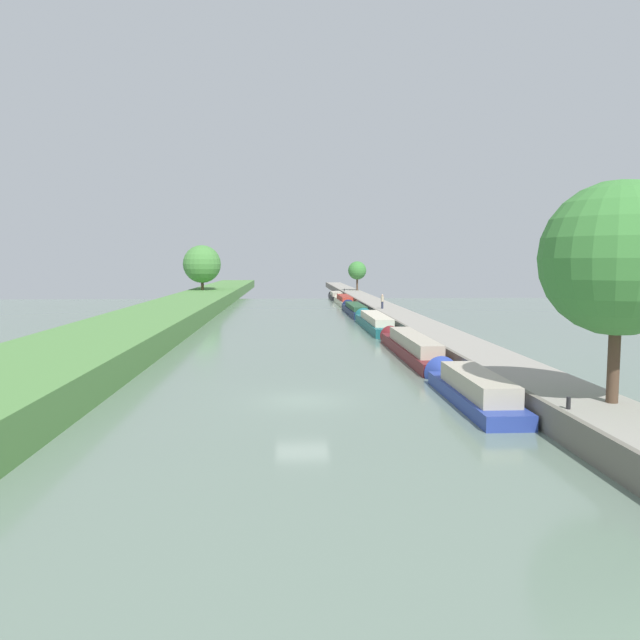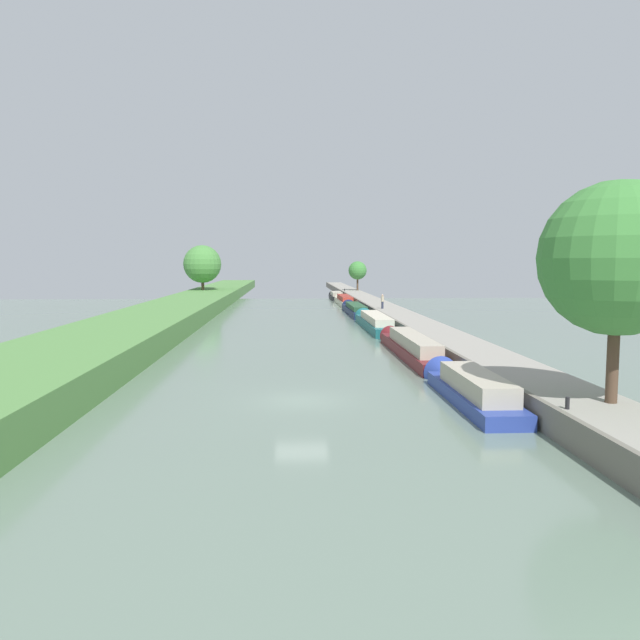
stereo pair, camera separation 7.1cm
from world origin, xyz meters
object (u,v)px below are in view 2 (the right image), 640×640
narrowboat_teal (374,322)px  narrowboat_cream (344,301)px  mooring_bollard_far (345,290)px  narrowboat_blue (469,388)px  narrowboat_maroon (410,346)px  narrowboat_black (336,296)px  person_walking (382,301)px  mooring_bollard_near (567,403)px  narrowboat_navy (355,309)px

narrowboat_teal → narrowboat_cream: 33.33m
narrowboat_cream → mooring_bollard_far: size_ratio=35.38×
narrowboat_blue → narrowboat_maroon: 13.65m
narrowboat_blue → mooring_bollard_far: size_ratio=24.30×
narrowboat_cream → narrowboat_black: size_ratio=1.52×
narrowboat_maroon → mooring_bollard_far: bearing=88.5°
narrowboat_blue → narrowboat_teal: narrowboat_blue is taller
person_walking → narrowboat_maroon: bearing=-94.8°
narrowboat_blue → mooring_bollard_near: (1.74, -6.50, 0.77)m
narrowboat_black → narrowboat_blue: bearing=-89.8°
narrowboat_cream → narrowboat_black: 14.47m
narrowboat_teal → narrowboat_black: size_ratio=1.60×
narrowboat_navy → person_walking: (2.51, -6.55, 1.47)m
narrowboat_maroon → mooring_bollard_far: (1.81, 69.96, 0.70)m
mooring_bollard_near → narrowboat_black: bearing=91.3°
narrowboat_cream → person_walking: (2.35, -23.19, 1.41)m
person_walking → narrowboat_cream: bearing=95.8°
narrowboat_blue → person_walking: 41.73m
narrowboat_cream → narrowboat_blue: bearing=-89.9°
narrowboat_navy → mooring_bollard_far: bearing=86.8°
narrowboat_cream → narrowboat_black: (-0.14, 14.47, -0.09)m
narrowboat_navy → narrowboat_black: size_ratio=1.57×
narrowboat_blue → person_walking: person_walking is taller
narrowboat_cream → narrowboat_black: narrowboat_cream is taller
narrowboat_maroon → person_walking: bearing=85.2°
narrowboat_black → narrowboat_cream: bearing=-89.4°
narrowboat_teal → narrowboat_black: bearing=90.1°
mooring_bollard_far → narrowboat_teal: bearing=-92.0°
narrowboat_maroon → narrowboat_teal: size_ratio=0.99×
narrowboat_blue → mooring_bollard_near: bearing=-75.0°
narrowboat_blue → narrowboat_black: narrowboat_blue is taller
person_walking → mooring_bollard_near: size_ratio=3.69×
narrowboat_navy → mooring_bollard_near: bearing=-87.9°
narrowboat_maroon → narrowboat_black: (-0.14, 65.66, -0.15)m
narrowboat_blue → narrowboat_navy: narrowboat_blue is taller
narrowboat_blue → person_walking: bearing=86.9°
mooring_bollard_near → narrowboat_navy: bearing=92.1°
narrowboat_cream → mooring_bollard_far: (1.81, 18.77, 0.76)m
narrowboat_maroon → person_walking: person_walking is taller
person_walking → narrowboat_teal: bearing=-103.3°
person_walking → mooring_bollard_far: size_ratio=3.69×
narrowboat_navy → mooring_bollard_far: (1.97, 35.42, 0.82)m
narrowboat_blue → narrowboat_cream: narrowboat_blue is taller
narrowboat_teal → narrowboat_blue: bearing=-89.8°
mooring_bollard_near → mooring_bollard_far: size_ratio=1.00×
narrowboat_cream → mooring_bollard_far: 18.88m
narrowboat_cream → mooring_bollard_near: bearing=-88.5°
narrowboat_blue → narrowboat_maroon: narrowboat_maroon is taller
narrowboat_cream → mooring_bollard_near: size_ratio=35.38×
narrowboat_teal → mooring_bollard_near: mooring_bollard_near is taller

